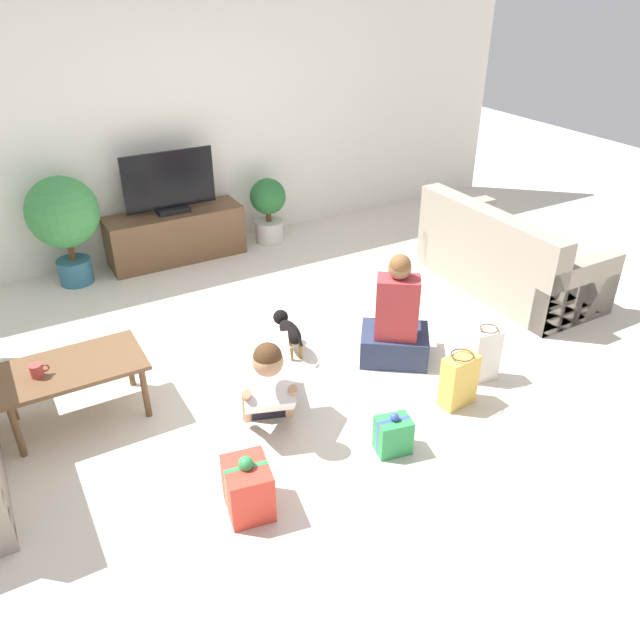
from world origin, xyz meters
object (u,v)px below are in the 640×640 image
Objects in this scene: potted_plant_back_left at (64,217)px; gift_bag_a at (459,380)px; gift_box_b at (248,488)px; sofa_right at (506,259)px; gift_box_a at (393,435)px; tv at (170,186)px; potted_plant_back_right at (268,206)px; tv_console at (176,236)px; mug at (37,371)px; dog at (288,329)px; coffee_table at (72,372)px; person_kneeling at (266,377)px; person_sitting at (396,324)px; gift_bag_b at (485,355)px.

gift_bag_a is (1.97, -3.32, -0.47)m from potted_plant_back_left.
potted_plant_back_left is 3.54m from gift_box_b.
gift_box_a is (-2.25, -1.36, -0.17)m from sofa_right.
tv reaches higher than potted_plant_back_right.
gift_box_a is (0.24, -3.54, -0.13)m from tv_console.
gift_box_b is at bearing -56.33° from mug.
tv is 1.87× the size of dog.
gift_box_b is (0.67, -1.33, -0.22)m from coffee_table.
tv_console is 3.55m from gift_box_a.
tv is (-2.50, 2.18, 0.49)m from sofa_right.
person_kneeling is (0.73, -2.79, -0.34)m from potted_plant_back_left.
gift_bag_a is (0.06, -0.68, -0.12)m from person_sitting.
mug reaches higher than gift_box_b.
person_sitting is (1.90, -2.63, -0.35)m from potted_plant_back_left.
gift_bag_b is at bearing -68.22° from tv.
potted_plant_back_right is at bearing 34.28° from sofa_right.
potted_plant_back_right is 3.94m from gift_box_b.
tv is at bearing 53.94° from mug.
sofa_right reaches higher than dog.
tv_console reaches higher than gift_bag_a.
tv_console is 1.12m from potted_plant_back_left.
tv_console is 1.05m from potted_plant_back_right.
potted_plant_back_right is at bearing 41.18° from coffee_table.
potted_plant_back_right is 2.28m from dog.
potted_plant_back_left is 2.90m from person_kneeling.
gift_box_b is (-3.26, -1.36, -0.13)m from sofa_right.
tv_console is 3.11× the size of gift_bag_b.
coffee_table is at bearing 5.51° from dog.
gift_box_b is 1.60m from mug.
tv is 3.61m from gift_box_a.
person_kneeling reaches higher than gift_box_a.
potted_plant_back_left is at bearing -55.89° from dog.
sofa_right is at bearing -41.18° from tv_console.
tv_console is at bearing 103.28° from person_kneeling.
gift_bag_b is at bearing -53.73° from potted_plant_back_left.
gift_box_b is 1.69m from gift_bag_a.
tv is 2.07× the size of gift_bag_b.
gift_bag_a is (1.69, 0.17, 0.03)m from gift_box_b.
person_kneeling reaches higher than gift_bag_b.
coffee_table is at bearing -122.87° from tv_console.
gift_bag_b is at bearing -18.71° from mug.
gift_box_a is (0.55, -0.70, -0.21)m from person_kneeling.
tv is 0.88× the size of potted_plant_back_left.
sofa_right reaches higher than gift_bag_b.
dog is (-0.84, -2.10, -0.21)m from potted_plant_back_right.
mug is (-1.63, -2.24, 0.22)m from tv_console.
coffee_table is 2.22m from potted_plant_back_left.
potted_plant_back_left is at bearing 58.91° from sofa_right.
dog is (0.51, 0.68, -0.14)m from person_kneeling.
gift_bag_b is at bearing -85.54° from potted_plant_back_right.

